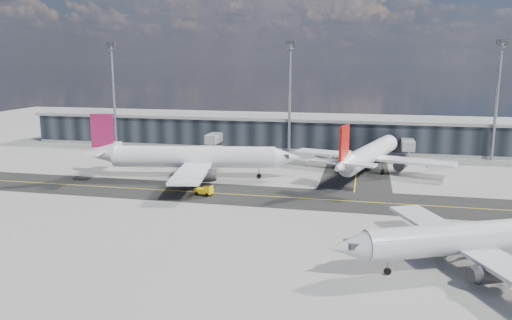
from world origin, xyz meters
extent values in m
plane|color=gray|center=(0.00, 0.00, 0.00)|extent=(300.00, 300.00, 0.00)
cube|color=black|center=(0.00, 4.00, 0.01)|extent=(180.00, 14.00, 0.02)
cube|color=black|center=(18.00, 35.00, 0.01)|extent=(14.00, 50.00, 0.02)
cube|color=yellow|center=(0.00, 4.00, 0.03)|extent=(180.00, 0.25, 0.01)
cube|color=yellow|center=(18.00, 35.00, 0.03)|extent=(0.25, 50.00, 0.01)
cube|color=black|center=(0.00, 55.00, 4.00)|extent=(150.00, 12.00, 8.00)
cube|color=gray|center=(0.00, 55.00, 8.40)|extent=(152.00, 13.00, 0.80)
cube|color=gray|center=(0.00, 55.00, 0.40)|extent=(150.00, 12.20, 0.80)
cube|color=gray|center=(-20.00, 47.00, 3.50)|extent=(3.00, 10.00, 2.40)
cylinder|color=gray|center=(-20.00, 42.00, 1.20)|extent=(0.60, 0.60, 2.40)
cube|color=gray|center=(30.00, 47.00, 3.50)|extent=(3.00, 10.00, 2.40)
cylinder|color=gray|center=(30.00, 42.00, 1.20)|extent=(0.60, 0.60, 2.40)
cylinder|color=gray|center=(-50.00, 48.00, 14.00)|extent=(0.70, 0.70, 28.00)
cube|color=#2D2D30|center=(-50.00, 48.00, 28.20)|extent=(2.50, 0.50, 1.40)
cylinder|color=gray|center=(0.00, 48.00, 14.00)|extent=(0.70, 0.70, 28.00)
cube|color=#2D2D30|center=(0.00, 48.00, 28.20)|extent=(2.50, 0.50, 1.40)
cylinder|color=gray|center=(50.00, 48.00, 14.00)|extent=(0.70, 0.70, 28.00)
cube|color=#2D2D30|center=(50.00, 48.00, 28.20)|extent=(2.50, 0.50, 1.40)
cylinder|color=white|center=(-14.76, 14.77, 4.46)|extent=(33.74, 10.11, 4.46)
cone|color=white|center=(3.93, 18.00, 4.46)|extent=(6.26, 5.35, 4.46)
cone|color=white|center=(-33.99, 11.44, 5.13)|extent=(7.36, 5.54, 4.46)
cube|color=white|center=(-13.66, 14.96, 3.35)|extent=(11.97, 38.33, 0.56)
cylinder|color=#2D2D30|center=(-13.70, 21.75, 2.12)|extent=(5.05, 3.33, 2.57)
cylinder|color=#2D2D30|center=(-11.42, 8.55, 2.12)|extent=(5.05, 3.33, 2.57)
cube|color=silver|center=(-13.70, 21.75, 3.01)|extent=(2.27, 0.82, 0.89)
cube|color=silver|center=(-11.42, 8.55, 3.01)|extent=(2.27, 0.82, 0.89)
cube|color=#78154F|center=(-33.44, 11.54, 9.82)|extent=(4.70, 1.29, 6.92)
cube|color=white|center=(-33.99, 11.44, 5.80)|extent=(5.36, 13.73, 0.39)
cube|color=#2D2D30|center=(3.38, 17.91, 4.91)|extent=(2.62, 2.80, 0.78)
cylinder|color=gray|center=(-1.56, 17.05, 1.34)|extent=(0.31, 0.31, 2.23)
cylinder|color=black|center=(-1.56, 17.05, 0.50)|extent=(1.06, 0.56, 1.00)
cylinder|color=black|center=(-16.43, 17.88, 0.61)|extent=(1.30, 0.76, 1.23)
cylinder|color=black|center=(-15.28, 11.28, 0.61)|extent=(1.30, 0.76, 1.23)
cylinder|color=white|center=(20.83, 28.20, 4.14)|extent=(12.84, 30.94, 4.14)
cone|color=white|center=(25.86, 45.06, 4.14)|extent=(5.45, 6.14, 4.14)
cone|color=white|center=(15.65, 10.84, 4.76)|extent=(5.74, 7.13, 4.14)
cube|color=white|center=(21.12, 29.19, 3.11)|extent=(35.20, 15.01, 0.52)
cylinder|color=#2D2D30|center=(15.47, 31.96, 1.97)|extent=(3.52, 4.85, 2.38)
cylinder|color=#2D2D30|center=(27.37, 28.41, 1.97)|extent=(3.52, 4.85, 2.38)
cube|color=silver|center=(15.47, 31.96, 2.79)|extent=(0.99, 2.10, 0.83)
cube|color=silver|center=(27.37, 28.41, 2.79)|extent=(0.99, 2.10, 0.83)
cube|color=red|center=(15.80, 11.34, 9.11)|extent=(1.69, 4.30, 6.42)
cube|color=white|center=(15.65, 10.84, 5.38)|extent=(12.73, 6.33, 0.36)
cube|color=#2D2D30|center=(25.71, 44.56, 4.55)|extent=(2.77, 2.63, 0.72)
cylinder|color=gray|center=(24.38, 40.10, 1.24)|extent=(0.31, 0.31, 2.07)
cylinder|color=black|center=(24.38, 40.10, 0.47)|extent=(0.61, 1.00, 0.93)
cylinder|color=black|center=(17.56, 28.09, 0.57)|extent=(0.82, 1.24, 1.14)
cylinder|color=black|center=(23.51, 26.32, 0.57)|extent=(0.82, 1.24, 1.14)
cylinder|color=silver|center=(32.74, -21.33, 3.70)|extent=(26.82, 14.72, 3.70)
cone|color=silver|center=(18.40, -27.76, 3.70)|extent=(5.73, 5.26, 3.70)
cube|color=silver|center=(31.89, -21.71, 2.77)|extent=(17.07, 30.57, 0.46)
cylinder|color=#2D2D30|center=(33.32, -27.14, 1.76)|extent=(4.41, 3.53, 2.13)
cylinder|color=#2D2D30|center=(28.78, -17.02, 1.76)|extent=(4.41, 3.53, 2.13)
cube|color=silver|center=(33.32, -27.14, 2.50)|extent=(1.84, 1.09, 0.74)
cube|color=silver|center=(28.78, -17.02, 2.50)|extent=(1.84, 1.09, 0.74)
cube|color=#2D2D30|center=(18.82, -27.57, 4.07)|extent=(2.52, 2.61, 0.65)
cylinder|color=gray|center=(22.61, -25.86, 1.11)|extent=(0.29, 0.29, 1.85)
cylinder|color=black|center=(22.61, -25.86, 0.42)|extent=(0.89, 0.64, 0.83)
cylinder|color=black|center=(34.71, -23.48, 0.51)|extent=(1.12, 0.84, 1.02)
cylinder|color=black|center=(32.44, -18.42, 0.51)|extent=(1.12, 0.84, 1.02)
cube|color=#E1BA0B|center=(-8.57, 2.07, 0.82)|extent=(3.58, 2.32, 0.77)
cube|color=#E1BA0B|center=(-7.61, 1.82, 1.54)|extent=(1.53, 1.69, 0.99)
cube|color=black|center=(-7.61, 1.82, 1.92)|extent=(1.41, 1.61, 0.27)
cylinder|color=black|center=(-7.33, 2.48, 0.38)|extent=(0.81, 0.46, 0.77)
cylinder|color=black|center=(-7.68, 1.10, 0.38)|extent=(0.81, 0.46, 0.77)
cylinder|color=black|center=(-9.46, 3.03, 0.38)|extent=(0.81, 0.46, 0.77)
cylinder|color=black|center=(-9.81, 1.65, 0.38)|extent=(0.81, 0.46, 0.77)
imported|color=white|center=(10.53, 42.20, 0.82)|extent=(5.83, 6.27, 1.64)
camera|label=1|loc=(19.34, -81.12, 24.11)|focal=35.00mm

